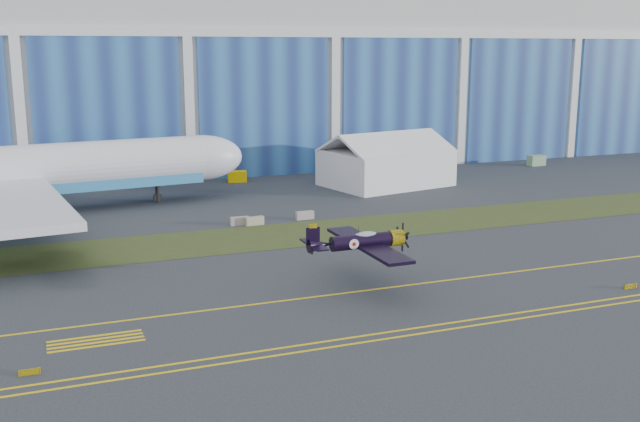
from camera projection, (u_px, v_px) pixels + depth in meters
name	position (u px, v px, depth m)	size (l,w,h in m)	color
ground	(314.00, 276.00, 61.72)	(260.00, 260.00, 0.00)	#30353C
grass_median	(264.00, 237.00, 74.48)	(260.00, 10.00, 0.02)	#475128
hangar	(161.00, 70.00, 123.97)	(220.00, 45.70, 30.00)	silver
taxiway_centreline	(337.00, 294.00, 57.16)	(200.00, 0.20, 0.02)	yellow
edge_line_near	(392.00, 338.00, 48.50)	(80.00, 0.20, 0.02)	yellow
edge_line_far	(386.00, 333.00, 49.41)	(80.00, 0.20, 0.02)	yellow
hold_short_ladder	(96.00, 341.00, 47.99)	(6.00, 2.40, 0.02)	yellow
guard_board_left	(30.00, 372.00, 43.00)	(1.20, 0.15, 0.35)	yellow
guard_board_right	(630.00, 286.00, 58.50)	(1.20, 0.15, 0.35)	yellow
warbird	(362.00, 241.00, 58.36)	(9.70, 11.67, 3.44)	black
tent	(386.00, 158.00, 102.00)	(18.09, 14.84, 7.41)	white
shipping_container	(98.00, 179.00, 100.59)	(5.59, 2.24, 2.42)	white
tug	(237.00, 176.00, 105.31)	(2.58, 1.61, 1.51)	#F3C800
gse_box	(536.00, 160.00, 119.91)	(2.76, 1.47, 1.66)	gray
barrier_a	(240.00, 221.00, 79.45)	(2.00, 0.60, 0.90)	gray
barrier_b	(255.00, 221.00, 79.47)	(2.00, 0.60, 0.90)	#9F9983
barrier_c	(305.00, 215.00, 82.15)	(2.00, 0.60, 0.90)	#9D8F95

